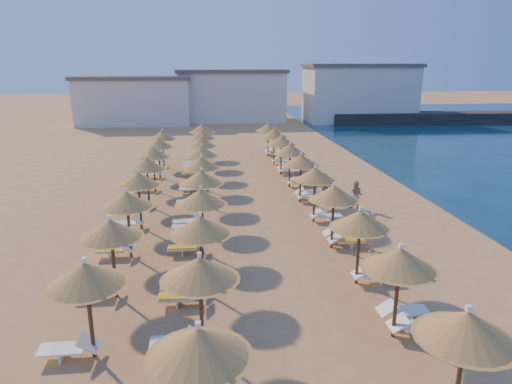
{
  "coord_description": "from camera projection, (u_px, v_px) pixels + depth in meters",
  "views": [
    {
      "loc": [
        -3.7,
        -20.37,
        8.3
      ],
      "look_at": [
        -0.97,
        4.0,
        1.3
      ],
      "focal_mm": 32.0,
      "sensor_mm": 36.0,
      "label": 1
    }
  ],
  "objects": [
    {
      "name": "jetty",
      "position": [
        437.0,
        118.0,
        64.24
      ],
      "size": [
        30.16,
        5.49,
        1.5
      ],
      "primitive_type": "cube",
      "rotation": [
        0.0,
        0.0,
        -0.05
      ],
      "color": "black",
      "rests_on": "ground"
    },
    {
      "name": "ground",
      "position": [
        285.0,
        240.0,
        22.14
      ],
      "size": [
        220.0,
        220.0,
        0.0
      ],
      "primitive_type": "plane",
      "color": "tan",
      "rests_on": "ground"
    },
    {
      "name": "beachgoer_b",
      "position": [
        356.0,
        195.0,
        26.56
      ],
      "size": [
        1.03,
        1.0,
        1.67
      ],
      "primitive_type": "imported",
      "rotation": [
        0.0,
        0.0,
        -0.7
      ],
      "color": "tan",
      "rests_on": "ground"
    },
    {
      "name": "parasol_row_inland",
      "position": [
        143.0,
        172.0,
        24.64
      ],
      "size": [
        2.32,
        27.44,
        3.13
      ],
      "color": "brown",
      "rests_on": "ground"
    },
    {
      "name": "loungers",
      "position": [
        235.0,
        217.0,
        24.31
      ],
      "size": [
        12.19,
        37.43,
        0.66
      ],
      "color": "white",
      "rests_on": "ground"
    },
    {
      "name": "parasol_row_west",
      "position": [
        201.0,
        178.0,
        23.26
      ],
      "size": [
        2.32,
        38.2,
        3.13
      ],
      "color": "brown",
      "rests_on": "ground"
    },
    {
      "name": "parasol_row_east",
      "position": [
        315.0,
        175.0,
        23.9
      ],
      "size": [
        2.32,
        38.2,
        3.13
      ],
      "color": "brown",
      "rests_on": "ground"
    },
    {
      "name": "beachgoer_a",
      "position": [
        371.0,
        232.0,
        20.56
      ],
      "size": [
        0.54,
        0.74,
        1.86
      ],
      "primitive_type": "imported",
      "rotation": [
        0.0,
        0.0,
        -1.71
      ],
      "color": "tan",
      "rests_on": "ground"
    },
    {
      "name": "beachgoer_c",
      "position": [
        325.0,
        187.0,
        27.89
      ],
      "size": [
        0.87,
        1.16,
        1.83
      ],
      "primitive_type": "imported",
      "rotation": [
        0.0,
        0.0,
        -1.12
      ],
      "color": "tan",
      "rests_on": "ground"
    },
    {
      "name": "hotel_blocks",
      "position": [
        251.0,
        96.0,
        65.09
      ],
      "size": [
        47.3,
        11.4,
        8.1
      ],
      "color": "silver",
      "rests_on": "ground"
    }
  ]
}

